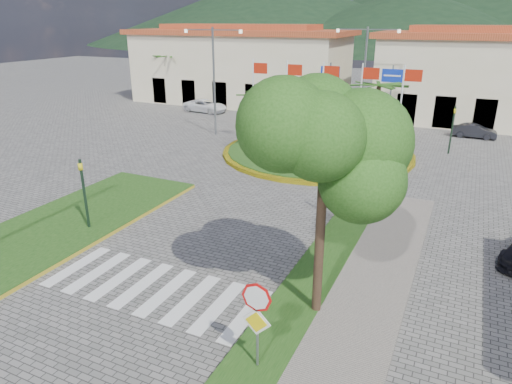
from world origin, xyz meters
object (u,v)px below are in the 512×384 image
at_px(roundabout_island, 317,152).
at_px(stop_sign, 257,313).
at_px(deciduous_tree, 325,152).
at_px(car_dark_a, 300,117).
at_px(white_van, 205,106).
at_px(car_dark_b, 474,131).

distance_m(roundabout_island, stop_sign, 20.69).
bearing_deg(deciduous_tree, car_dark_a, 111.05).
bearing_deg(white_van, roundabout_island, -118.05).
bearing_deg(car_dark_a, white_van, 65.83).
xyz_separation_m(white_van, car_dark_a, (10.32, -1.36, 0.07)).
relative_size(stop_sign, deciduous_tree, 0.39).
height_order(deciduous_tree, white_van, deciduous_tree).
bearing_deg(car_dark_b, white_van, 91.29).
xyz_separation_m(stop_sign, deciduous_tree, (0.60, 3.04, 3.38)).
height_order(stop_sign, white_van, stop_sign).
bearing_deg(deciduous_tree, car_dark_b, 81.54).
bearing_deg(car_dark_b, stop_sign, 172.83).
xyz_separation_m(roundabout_island, white_van, (-14.56, 9.64, 0.44)).
height_order(stop_sign, car_dark_b, stop_sign).
height_order(stop_sign, deciduous_tree, deciduous_tree).
distance_m(car_dark_a, car_dark_b, 13.73).
bearing_deg(car_dark_a, roundabout_island, -169.59).
relative_size(car_dark_a, car_dark_b, 1.27).
bearing_deg(white_van, stop_sign, -141.28).
height_order(white_van, car_dark_b, white_van).
relative_size(stop_sign, car_dark_a, 0.66).
bearing_deg(roundabout_island, car_dark_b, 45.25).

